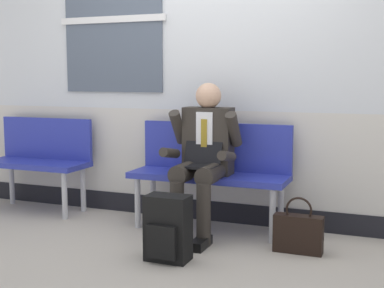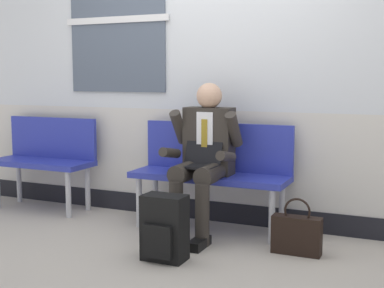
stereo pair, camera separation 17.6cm
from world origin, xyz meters
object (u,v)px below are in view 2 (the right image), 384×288
at_px(bench_empty, 46,155).
at_px(person_seated, 203,155).
at_px(bench_with_person, 212,167).
at_px(handbag, 297,234).
at_px(backpack, 164,229).

height_order(bench_empty, person_seated, person_seated).
relative_size(bench_with_person, person_seated, 1.08).
relative_size(bench_empty, person_seated, 0.82).
bearing_deg(person_seated, bench_with_person, 90.00).
distance_m(bench_with_person, bench_empty, 1.75).
bearing_deg(bench_empty, bench_with_person, 0.09).
bearing_deg(bench_with_person, handbag, -24.52).
distance_m(bench_with_person, backpack, 0.93).
distance_m(bench_with_person, person_seated, 0.23).
height_order(person_seated, handbag, person_seated).
xyz_separation_m(bench_with_person, bench_empty, (-1.75, -0.00, -0.01)).
bearing_deg(backpack, bench_with_person, 89.48).
height_order(bench_with_person, person_seated, person_seated).
height_order(bench_empty, backpack, bench_empty).
distance_m(bench_empty, person_seated, 1.76).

